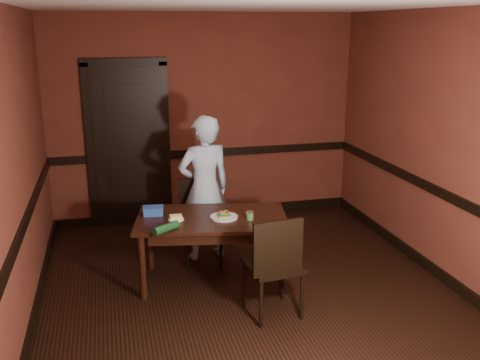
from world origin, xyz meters
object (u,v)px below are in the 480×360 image
person (205,188)px  food_tub (153,211)px  chair_near (273,264)px  sandwich_plate (224,216)px  chair_far (204,222)px  cheese_saucer (176,218)px  dining_table (212,249)px  sauce_jar (250,216)px

person → food_tub: person is taller
chair_near → person: size_ratio=0.60×
sandwich_plate → food_tub: food_tub is taller
chair_near → food_tub: 1.38m
chair_far → sandwich_plate: chair_far is taller
cheese_saucer → chair_far: bearing=54.8°
chair_near → person: bearing=-82.0°
sandwich_plate → dining_table: bearing=153.2°
person → sandwich_plate: 0.68m
dining_table → sauce_jar: size_ratio=17.17×
dining_table → food_tub: 0.71m
chair_far → cheese_saucer: bearing=-115.4°
chair_near → person: 1.46m
chair_far → food_tub: bearing=-140.9°
sandwich_plate → cheese_saucer: 0.47m
food_tub → chair_near: bearing=-38.7°
chair_far → sandwich_plate: bearing=-69.9°
cheese_saucer → dining_table: bearing=-0.2°
dining_table → person: size_ratio=0.92×
dining_table → sandwich_plate: (0.11, -0.06, 0.37)m
person → sauce_jar: person is taller
chair_near → sauce_jar: chair_near is taller
person → sandwich_plate: (0.07, -0.67, -0.09)m
dining_table → chair_near: chair_near is taller
person → chair_far: bearing=61.6°
person → sandwich_plate: size_ratio=5.95×
person → cheese_saucer: size_ratio=10.23×
sauce_jar → food_tub: size_ratio=0.40×
dining_table → cheese_saucer: (-0.36, 0.00, 0.37)m
sauce_jar → cheese_saucer: bearing=166.0°
sauce_jar → person: bearing=110.9°
dining_table → chair_far: 0.53m
chair_near → person: person is taller
chair_near → sandwich_plate: bearing=-74.1°
chair_near → cheese_saucer: chair_near is taller
chair_far → person: (0.03, 0.10, 0.36)m
dining_table → food_tub: bearing=171.2°
sandwich_plate → sauce_jar: sauce_jar is taller
cheese_saucer → food_tub: bearing=135.2°
dining_table → cheese_saucer: size_ratio=9.40×
food_tub → dining_table: bearing=-13.6°
dining_table → sandwich_plate: sandwich_plate is taller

